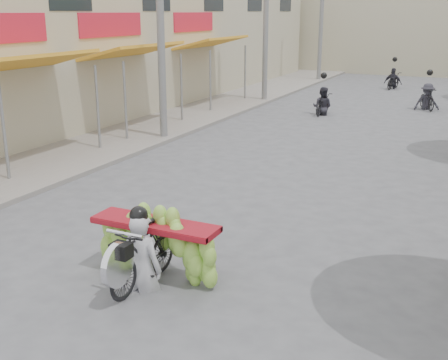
% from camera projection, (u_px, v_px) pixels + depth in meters
% --- Properties ---
extents(sidewalk_left, '(4.00, 60.00, 0.12)m').
position_uv_depth(sidewalk_left, '(169.00, 119.00, 21.65)').
color(sidewalk_left, gray).
rests_on(sidewalk_left, ground).
extents(shophouse_row_left, '(9.77, 40.00, 6.00)m').
position_uv_depth(shophouse_row_left, '(44.00, 39.00, 21.96)').
color(shophouse_row_left, '#B8B092').
rests_on(shophouse_row_left, ground).
extents(far_building, '(20.00, 6.00, 7.00)m').
position_uv_depth(far_building, '(432.00, 20.00, 37.70)').
color(far_building, '#B8B092').
rests_on(far_building, ground).
extents(utility_pole_mid, '(0.60, 0.24, 8.00)m').
position_uv_depth(utility_pole_mid, '(160.00, 12.00, 17.26)').
color(utility_pole_mid, slate).
rests_on(utility_pole_mid, ground).
extents(utility_pole_far, '(0.60, 0.24, 8.00)m').
position_uv_depth(utility_pole_far, '(266.00, 12.00, 25.05)').
color(utility_pole_far, slate).
rests_on(utility_pole_far, ground).
extents(utility_pole_back, '(0.60, 0.24, 8.00)m').
position_uv_depth(utility_pole_back, '(322.00, 12.00, 32.84)').
color(utility_pole_back, slate).
rests_on(utility_pole_back, ground).
extents(banana_motorbike, '(2.20, 1.84, 2.21)m').
position_uv_depth(banana_motorbike, '(147.00, 239.00, 8.51)').
color(banana_motorbike, black).
rests_on(banana_motorbike, ground).
extents(bg_motorbike_a, '(0.80, 1.48, 1.95)m').
position_uv_depth(bg_motorbike_a, '(323.00, 96.00, 22.67)').
color(bg_motorbike_a, black).
rests_on(bg_motorbike_a, ground).
extents(bg_motorbike_b, '(1.19, 1.66, 1.95)m').
position_uv_depth(bg_motorbike_b, '(428.00, 90.00, 23.75)').
color(bg_motorbike_b, black).
rests_on(bg_motorbike_b, ground).
extents(bg_motorbike_c, '(1.05, 1.60, 1.95)m').
position_uv_depth(bg_motorbike_c, '(394.00, 74.00, 30.26)').
color(bg_motorbike_c, black).
rests_on(bg_motorbike_c, ground).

